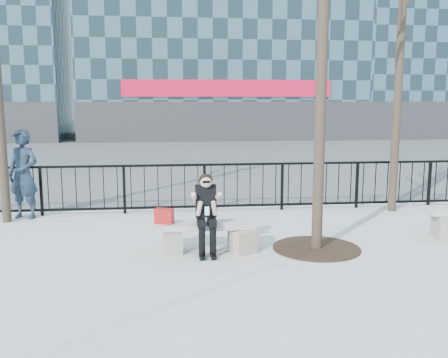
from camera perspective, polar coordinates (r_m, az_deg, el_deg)
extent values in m
plane|color=#A7A6A1|center=(8.56, -2.09, -8.19)|extent=(120.00, 120.00, 0.00)
cube|color=#474747|center=(23.30, -4.87, 2.81)|extent=(60.00, 23.00, 0.01)
cube|color=black|center=(11.26, -3.27, 1.62)|extent=(14.00, 0.05, 0.05)
cube|color=black|center=(11.43, -3.23, -3.16)|extent=(14.00, 0.05, 0.05)
cube|color=#2D2D30|center=(30.35, 0.44, 6.56)|extent=(18.00, 0.08, 2.40)
cube|color=#BD0C2D|center=(30.27, 0.46, 10.34)|extent=(12.60, 0.12, 1.00)
cylinder|color=black|center=(8.52, 11.27, 17.08)|extent=(0.18, 0.18, 7.50)
cylinder|color=black|center=(11.94, 19.47, 13.19)|extent=(0.18, 0.18, 7.00)
cylinder|color=black|center=(8.80, 10.51, -7.77)|extent=(1.50, 1.50, 0.02)
cube|color=slate|center=(8.48, -5.83, -6.98)|extent=(0.32, 0.38, 0.40)
cube|color=slate|center=(8.56, 1.61, -6.79)|extent=(0.32, 0.38, 0.40)
cube|color=gray|center=(8.44, -2.10, -5.30)|extent=(1.65, 0.46, 0.09)
cube|color=slate|center=(10.14, 23.92, -4.93)|extent=(0.36, 0.42, 0.45)
cube|color=#A21613|center=(8.39, -6.85, -4.23)|extent=(0.34, 0.25, 0.25)
cube|color=tan|center=(8.31, 2.46, -7.29)|extent=(0.43, 0.35, 0.39)
imported|color=black|center=(11.49, -21.96, 0.50)|extent=(0.82, 0.67, 1.91)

